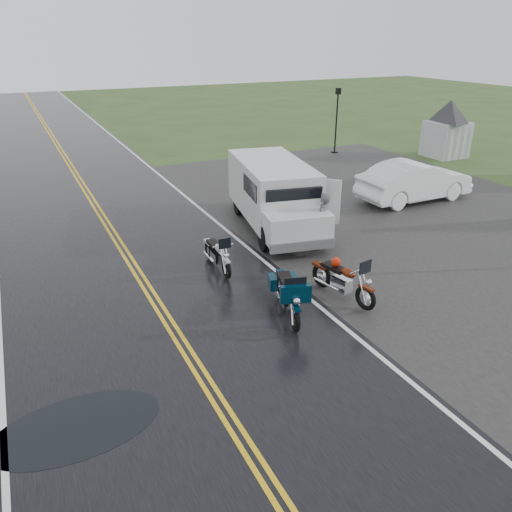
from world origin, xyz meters
The scene contains 11 objects.
ground centered at (0.00, 0.00, 0.00)m, with size 120.00×120.00×0.00m, color #2D471E.
road centered at (0.00, 10.00, 0.02)m, with size 8.00×100.00×0.04m, color black.
parking_pad centered at (11.00, 5.00, 0.01)m, with size 14.00×24.00×0.03m, color black.
visitor_center centered at (20.00, 12.00, 2.40)m, with size 16.00×10.00×4.80m, color #A8AAAD, non-canonical shape.
motorcycle_red centered at (4.75, -0.42, 0.67)m, with size 0.82×2.25×1.33m, color #531B09, non-canonical shape.
motorcycle_teal centered at (2.62, -0.49, 0.69)m, with size 0.85×2.33×1.38m, color #042231, non-canonical shape.
motorcycle_silver centered at (2.26, 2.85, 0.60)m, with size 0.74×2.04×1.20m, color #ABB0B3, non-canonical shape.
van_white centered at (4.24, 4.24, 1.22)m, with size 2.33×6.22×2.44m, color silver, non-canonical shape.
person_at_van centered at (6.02, 3.57, 0.96)m, with size 0.70×0.46×1.92m, color #4F4E53.
sedan_white centered at (12.45, 6.28, 0.84)m, with size 1.79×5.12×1.69m, color white.
lamp_post_far_right centered at (14.78, 15.59, 1.90)m, with size 0.33×0.33×3.81m, color black, non-canonical shape.
Camera 1 is at (-2.76, -9.28, 6.63)m, focal length 35.00 mm.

